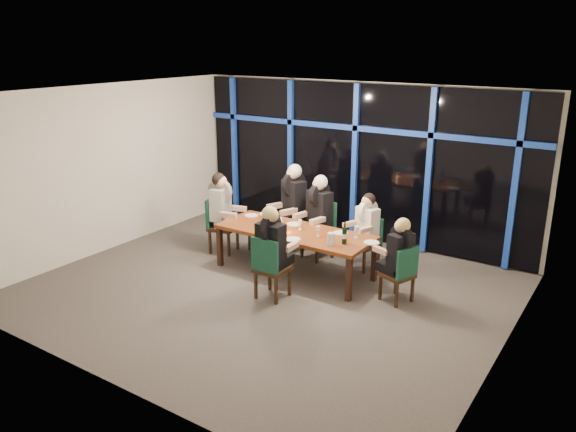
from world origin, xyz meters
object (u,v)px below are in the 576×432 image
at_px(dining_table, 295,234).
at_px(chair_end_right, 401,271).
at_px(diner_far_right, 366,220).
at_px(wine_bottle, 344,236).
at_px(chair_far_mid, 321,226).
at_px(chair_end_left, 219,222).
at_px(diner_far_left, 292,194).
at_px(chair_far_left, 296,216).
at_px(chair_far_right, 368,240).
at_px(diner_near_mid, 272,238).
at_px(diner_end_left, 222,201).
at_px(chair_near_mid, 269,265).
at_px(water_pitcher, 331,239).
at_px(diner_end_right, 399,247).
at_px(diner_far_mid, 318,205).

bearing_deg(dining_table, chair_end_right, -2.17).
distance_m(diner_far_right, wine_bottle, 0.93).
bearing_deg(chair_far_mid, chair_end_left, -140.25).
xyz_separation_m(chair_end_left, chair_end_right, (3.60, -0.16, -0.06)).
bearing_deg(diner_far_left, chair_far_left, 90.00).
bearing_deg(chair_far_right, dining_table, -116.24).
relative_size(chair_far_right, diner_near_mid, 0.93).
relative_size(chair_end_right, diner_end_left, 0.91).
bearing_deg(diner_far_left, dining_table, -32.69).
relative_size(chair_near_mid, water_pitcher, 5.11).
bearing_deg(diner_near_mid, dining_table, -77.60).
height_order(chair_far_mid, diner_end_right, diner_end_right).
bearing_deg(diner_end_right, water_pitcher, -56.94).
xyz_separation_m(diner_far_left, diner_near_mid, (0.92, -1.94, -0.08)).
relative_size(dining_table, chair_far_right, 2.89).
xyz_separation_m(chair_end_left, chair_near_mid, (1.92, -1.13, -0.01)).
xyz_separation_m(diner_end_right, diner_near_mid, (-1.61, -0.91, 0.09)).
bearing_deg(water_pitcher, chair_far_mid, 134.06).
height_order(diner_end_left, diner_near_mid, diner_end_left).
distance_m(chair_far_left, water_pitcher, 2.01).
bearing_deg(diner_far_right, dining_table, -117.85).
xyz_separation_m(chair_far_mid, wine_bottle, (0.98, -0.99, 0.31)).
bearing_deg(chair_far_left, diner_far_mid, -1.20).
height_order(diner_end_left, diner_end_right, diner_end_left).
height_order(chair_end_right, diner_near_mid, diner_near_mid).
bearing_deg(wine_bottle, chair_far_left, 144.25).
xyz_separation_m(chair_near_mid, diner_far_right, (0.66, 1.86, 0.31)).
height_order(chair_near_mid, diner_end_left, diner_end_left).
bearing_deg(wine_bottle, diner_end_right, 4.12).
bearing_deg(chair_end_left, diner_end_right, -106.04).
relative_size(chair_far_mid, chair_end_right, 1.15).
relative_size(diner_far_mid, diner_far_right, 1.14).
xyz_separation_m(dining_table, diner_end_right, (1.83, -0.05, 0.17)).
xyz_separation_m(chair_far_mid, water_pitcher, (0.84, -1.15, 0.27)).
relative_size(chair_far_left, water_pitcher, 5.58).
xyz_separation_m(chair_far_right, diner_near_mid, (-0.68, -1.85, 0.44)).
height_order(chair_end_left, water_pitcher, chair_end_left).
height_order(chair_end_left, diner_far_right, diner_far_right).
bearing_deg(diner_far_mid, chair_far_right, 19.98).
relative_size(chair_far_left, chair_far_right, 1.20).
height_order(dining_table, diner_end_right, diner_end_right).
relative_size(diner_far_right, wine_bottle, 2.51).
distance_m(dining_table, chair_end_left, 1.70).
height_order(diner_far_mid, diner_near_mid, diner_far_mid).
xyz_separation_m(chair_far_mid, diner_end_left, (-1.60, -0.78, 0.39)).
distance_m(chair_near_mid, diner_far_right, 2.00).
bearing_deg(chair_far_left, diner_near_mid, -44.41).
bearing_deg(dining_table, water_pitcher, -17.98).
height_order(chair_far_mid, diner_far_right, diner_far_right).
bearing_deg(chair_far_right, water_pitcher, -74.71).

